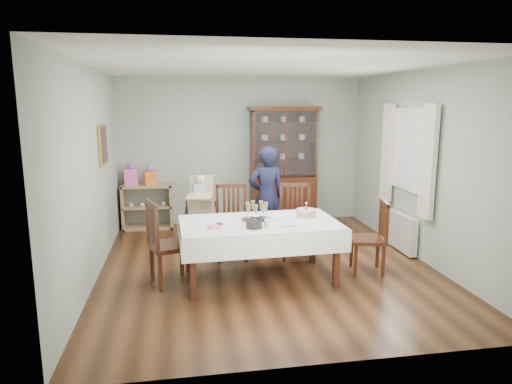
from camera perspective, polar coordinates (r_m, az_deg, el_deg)
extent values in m
plane|color=#593319|center=(6.46, 1.28, -9.16)|extent=(5.00, 5.00, 0.00)
plane|color=#9EAA99|center=(8.57, -1.83, 5.13)|extent=(4.50, 0.00, 4.50)
plane|color=#9EAA99|center=(6.12, -19.86, 2.13)|extent=(0.00, 5.00, 5.00)
plane|color=#9EAA99|center=(6.91, 20.01, 3.06)|extent=(0.00, 5.00, 5.00)
plane|color=white|center=(6.08, 1.39, 15.48)|extent=(5.00, 5.00, 0.00)
cube|color=#421E10|center=(5.76, 0.39, -4.14)|extent=(1.94, 1.12, 0.06)
cube|color=white|center=(5.75, 0.39, -3.80)|extent=(2.04, 1.22, 0.01)
cube|color=#421E10|center=(8.61, 3.38, -0.92)|extent=(1.20, 0.45, 0.90)
cube|color=white|center=(8.28, 3.75, 5.94)|extent=(1.12, 0.01, 1.16)
cube|color=#421E10|center=(8.43, 3.51, 10.39)|extent=(1.30, 0.48, 0.07)
cube|color=tan|center=(8.54, -13.31, -4.27)|extent=(0.90, 0.38, 0.04)
cube|color=tan|center=(8.45, -13.42, -1.78)|extent=(0.90, 0.38, 0.03)
cube|color=tan|center=(8.38, -13.54, 0.76)|extent=(0.90, 0.38, 0.04)
cube|color=tan|center=(8.49, -16.25, -1.86)|extent=(0.04, 0.38, 0.80)
cube|color=tan|center=(8.43, -10.58, -1.69)|extent=(0.04, 0.38, 0.80)
cube|color=gold|center=(6.86, -18.61, 5.62)|extent=(0.04, 0.48, 0.58)
cube|color=white|center=(7.13, 18.73, 4.99)|extent=(0.04, 1.02, 1.22)
cube|color=silver|center=(6.58, 20.75, 3.52)|extent=(0.07, 0.30, 1.55)
cube|color=silver|center=(7.66, 16.11, 4.76)|extent=(0.07, 0.30, 1.55)
cube|color=white|center=(7.33, 17.72, -4.76)|extent=(0.10, 0.80, 0.55)
cube|color=#421E10|center=(6.63, -3.02, -4.23)|extent=(0.51, 0.51, 0.05)
cube|color=#421E10|center=(6.77, -3.12, -1.37)|extent=(0.46, 0.08, 0.56)
cube|color=#421E10|center=(6.69, 5.08, -4.09)|extent=(0.53, 0.53, 0.05)
cube|color=#421E10|center=(6.83, 4.88, -1.25)|extent=(0.46, 0.10, 0.56)
cube|color=#421E10|center=(5.79, -10.61, -6.62)|extent=(0.60, 0.60, 0.05)
cube|color=#421E10|center=(5.65, -12.84, -4.02)|extent=(0.18, 0.45, 0.57)
cube|color=#421E10|center=(6.27, 13.77, -5.80)|extent=(0.52, 0.52, 0.05)
cube|color=#421E10|center=(6.24, 15.68, -3.43)|extent=(0.13, 0.42, 0.52)
imported|color=black|center=(7.14, 1.30, -0.60)|extent=(0.61, 0.43, 1.58)
cube|color=#C5B089|center=(7.23, -6.90, -1.07)|extent=(0.42, 0.38, 0.26)
cube|color=#C5B089|center=(7.19, -6.94, 0.65)|extent=(0.38, 0.12, 0.31)
cube|color=#C5B089|center=(7.21, -6.92, -0.38)|extent=(0.42, 0.24, 0.03)
cube|color=silver|center=(7.20, -6.93, 0.30)|extent=(0.22, 0.18, 0.20)
sphere|color=beige|center=(7.17, -6.96, 1.51)|extent=(0.16, 0.16, 0.16)
cylinder|color=silver|center=(5.80, 0.05, -3.55)|extent=(0.39, 0.39, 0.01)
torus|color=silver|center=(5.80, 0.05, -3.45)|extent=(0.40, 0.40, 0.02)
cylinder|color=white|center=(6.00, 6.26, -3.12)|extent=(0.30, 0.30, 0.02)
cylinder|color=brown|center=(5.98, 6.27, -2.63)|extent=(0.26, 0.26, 0.09)
cylinder|color=silver|center=(5.97, 6.28, -2.18)|extent=(0.26, 0.26, 0.01)
cylinder|color=#F24C4C|center=(5.96, 6.29, -1.77)|extent=(0.01, 0.01, 0.07)
sphere|color=yellow|center=(5.95, 6.30, -1.38)|extent=(0.02, 0.02, 0.02)
cylinder|color=black|center=(5.46, -0.26, -4.04)|extent=(0.23, 0.23, 0.09)
cylinder|color=white|center=(5.53, 2.07, -3.89)|extent=(0.23, 0.23, 0.09)
cube|color=#FF5DBE|center=(5.50, -5.24, -4.38)|extent=(0.17, 0.17, 0.02)
cube|color=silver|center=(5.53, 3.95, -4.32)|extent=(0.28, 0.05, 0.01)
cube|color=#FF5DBE|center=(8.36, -15.36, 1.82)|extent=(0.22, 0.14, 0.30)
sphere|color=#E533B2|center=(8.33, -15.43, 3.17)|extent=(0.12, 0.12, 0.12)
cube|color=orange|center=(8.33, -13.15, 1.72)|extent=(0.22, 0.19, 0.25)
sphere|color=#E533B2|center=(8.31, -13.20, 2.88)|extent=(0.11, 0.11, 0.11)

